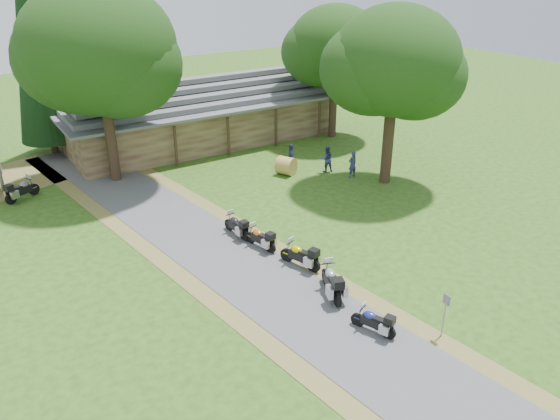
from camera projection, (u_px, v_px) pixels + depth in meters
ground at (323, 323)px, 21.58m from camera, size 120.00×120.00×0.00m
driveway at (261, 280)px, 24.39m from camera, size 51.95×51.95×0.00m
lodge at (201, 108)px, 41.76m from camera, size 21.40×9.40×4.90m
motorcycle_row_a at (373, 320)px, 20.80m from camera, size 1.11×1.75×1.14m
motorcycle_row_b at (332, 280)px, 23.05m from camera, size 1.39×2.24×1.46m
motorcycle_row_c at (300, 254)px, 25.17m from camera, size 1.26×2.04×1.33m
motorcycle_row_d at (260, 237)px, 26.79m from camera, size 1.02×1.88×1.22m
motorcycle_row_e at (236, 225)px, 27.98m from camera, size 0.75×1.87×1.25m
motorcycle_carport_b at (22, 189)px, 32.09m from camera, size 2.06×1.51×1.36m
person_a at (353, 162)px, 35.19m from camera, size 0.59×0.43×2.03m
person_b at (327, 157)px, 36.04m from camera, size 0.71×0.61×2.10m
person_c at (291, 155)px, 36.31m from camera, size 0.67×0.74×2.14m
hay_bale at (286, 166)px, 35.79m from camera, size 1.55×1.50×1.18m
sign_post at (444, 316)px, 20.43m from camera, size 0.34×0.06×1.89m
oak_lodge_left at (102, 76)px, 32.34m from camera, size 9.17×9.17×13.29m
oak_lodge_right at (335, 64)px, 41.11m from camera, size 7.11×7.11×11.25m
oak_driveway at (393, 86)px, 32.23m from camera, size 7.58×7.58×12.24m
cedar_near at (35, 42)px, 36.50m from camera, size 4.14×4.14×15.65m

